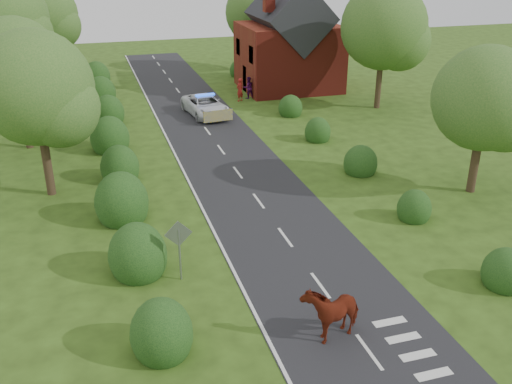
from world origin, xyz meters
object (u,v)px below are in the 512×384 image
object	(u,v)px
road_sign	(179,242)
pedestrian_red	(240,90)
cow	(331,313)
police_van	(205,106)
pedestrian_purple	(248,88)

from	to	relation	value
road_sign	pedestrian_red	distance (m)	26.72
cow	pedestrian_red	xyz separation A→B (m)	(5.05, 29.75, 0.14)
cow	police_van	size ratio (longest dim) A/B	0.40
pedestrian_purple	cow	bearing A→B (deg)	74.45
road_sign	pedestrian_purple	size ratio (longest dim) A/B	1.42
cow	police_van	bearing A→B (deg)	157.20
cow	pedestrian_red	size ratio (longest dim) A/B	1.20
pedestrian_red	police_van	bearing A→B (deg)	8.42
pedestrian_red	road_sign	bearing A→B (deg)	35.95
cow	pedestrian_red	world-z (taller)	pedestrian_red
pedestrian_red	pedestrian_purple	bearing A→B (deg)	-178.36
cow	pedestrian_red	distance (m)	30.18
pedestrian_purple	police_van	bearing A→B (deg)	36.44
cow	pedestrian_purple	world-z (taller)	pedestrian_purple
road_sign	pedestrian_red	xyz separation A→B (m)	(9.27, 25.05, -0.72)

